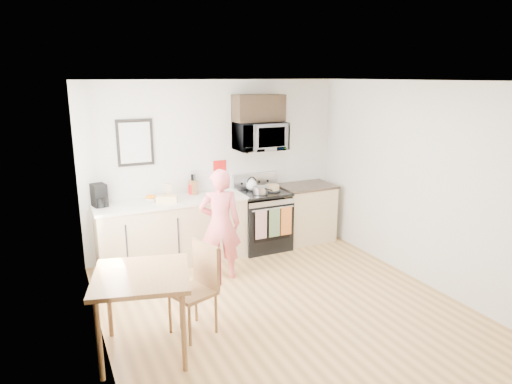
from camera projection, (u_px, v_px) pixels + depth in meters
name	position (u px, v px, depth m)	size (l,w,h in m)	color
floor	(288.00, 312.00, 5.26)	(4.60, 4.60, 0.00)	olive
back_wall	(216.00, 167.00, 6.96)	(4.00, 0.04, 2.60)	silver
front_wall	(467.00, 293.00, 2.92)	(4.00, 0.04, 2.60)	silver
left_wall	(97.00, 230.00, 4.11)	(0.04, 4.60, 2.60)	silver
right_wall	(428.00, 186.00, 5.76)	(0.04, 4.60, 2.60)	silver
ceiling	(293.00, 81.00, 4.62)	(4.00, 4.60, 0.04)	silver
window	(90.00, 184.00, 4.77)	(0.06, 1.40, 1.50)	white
cabinet_left	(173.00, 233.00, 6.57)	(2.10, 0.60, 0.90)	#D7B78A
countertop_left	(171.00, 202.00, 6.46)	(2.14, 0.64, 0.04)	white
cabinet_right	(306.00, 214.00, 7.49)	(0.84, 0.60, 0.90)	#D7B78A
countertop_right	(306.00, 186.00, 7.38)	(0.88, 0.64, 0.04)	black
range	(263.00, 221.00, 7.14)	(0.76, 0.70, 1.16)	black
microwave	(260.00, 136.00, 6.91)	(0.76, 0.51, 0.42)	#AEAEB2
upper_cabinet	(259.00, 108.00, 6.84)	(0.76, 0.35, 0.40)	black
wall_art	(135.00, 143.00, 6.33)	(0.50, 0.04, 0.65)	black
wall_trivet	(220.00, 167.00, 6.96)	(0.20, 0.02, 0.20)	#AE110E
person	(220.00, 224.00, 6.00)	(0.55, 0.36, 1.50)	#CF3942
dining_table	(142.00, 283.00, 4.33)	(0.94, 0.94, 0.83)	brown
chair	(202.00, 275.00, 4.79)	(0.55, 0.52, 0.96)	brown
knife_block	(193.00, 187.00, 6.78)	(0.09, 0.13, 0.21)	brown
utensil_crock	(192.00, 185.00, 6.77)	(0.12, 0.12, 0.36)	#AE110E
fruit_bowl	(151.00, 198.00, 6.42)	(0.25, 0.25, 0.09)	white
milk_carton	(168.00, 192.00, 6.46)	(0.09, 0.09, 0.23)	tan
coffee_maker	(99.00, 196.00, 6.12)	(0.22, 0.28, 0.31)	black
bread_bag	(167.00, 199.00, 6.31)	(0.28, 0.13, 0.10)	tan
cake	(272.00, 188.00, 7.04)	(0.27, 0.27, 0.09)	black
kettle	(252.00, 184.00, 7.06)	(0.17, 0.17, 0.22)	white
pot	(260.00, 190.00, 6.85)	(0.22, 0.37, 0.11)	#AEAEB2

